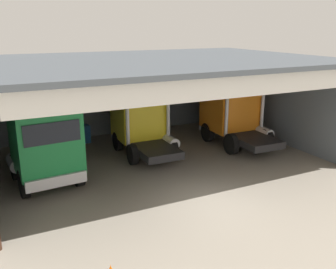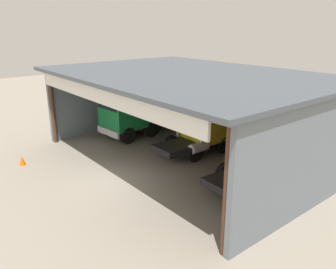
{
  "view_description": "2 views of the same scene",
  "coord_description": "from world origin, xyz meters",
  "px_view_note": "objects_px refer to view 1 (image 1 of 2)",
  "views": [
    {
      "loc": [
        -7.16,
        -10.81,
        6.47
      ],
      "look_at": [
        0.0,
        3.77,
        1.69
      ],
      "focal_mm": 39.59,
      "sensor_mm": 36.0,
      "label": 1
    },
    {
      "loc": [
        13.88,
        -7.49,
        7.53
      ],
      "look_at": [
        0.0,
        3.77,
        1.69
      ],
      "focal_mm": 36.07,
      "sensor_mm": 36.0,
      "label": 2
    }
  ],
  "objects_px": {
    "truck_orange_center_right_bay": "(233,110)",
    "oil_drum": "(73,137)",
    "truck_green_center_bay": "(44,142)",
    "tool_cart": "(82,134)",
    "truck_yellow_yard_outside": "(141,118)"
  },
  "relations": [
    {
      "from": "truck_orange_center_right_bay",
      "to": "oil_drum",
      "type": "xyz_separation_m",
      "value": [
        -8.27,
        3.56,
        -1.47
      ]
    },
    {
      "from": "truck_green_center_bay",
      "to": "tool_cart",
      "type": "height_order",
      "value": "truck_green_center_bay"
    },
    {
      "from": "truck_green_center_bay",
      "to": "truck_orange_center_right_bay",
      "type": "relative_size",
      "value": 0.86
    },
    {
      "from": "truck_orange_center_right_bay",
      "to": "truck_yellow_yard_outside",
      "type": "bearing_deg",
      "value": 173.43
    },
    {
      "from": "truck_orange_center_right_bay",
      "to": "oil_drum",
      "type": "distance_m",
      "value": 9.12
    },
    {
      "from": "tool_cart",
      "to": "truck_yellow_yard_outside",
      "type": "bearing_deg",
      "value": -50.21
    },
    {
      "from": "truck_green_center_bay",
      "to": "truck_orange_center_right_bay",
      "type": "xyz_separation_m",
      "value": [
        10.44,
        1.48,
        0.03
      ]
    },
    {
      "from": "truck_orange_center_right_bay",
      "to": "oil_drum",
      "type": "height_order",
      "value": "truck_orange_center_right_bay"
    },
    {
      "from": "truck_green_center_bay",
      "to": "oil_drum",
      "type": "height_order",
      "value": "truck_green_center_bay"
    },
    {
      "from": "truck_green_center_bay",
      "to": "truck_yellow_yard_outside",
      "type": "xyz_separation_m",
      "value": [
        5.19,
        2.31,
        -0.03
      ]
    },
    {
      "from": "truck_yellow_yard_outside",
      "to": "tool_cart",
      "type": "distance_m",
      "value": 4.11
    },
    {
      "from": "truck_green_center_bay",
      "to": "oil_drum",
      "type": "xyz_separation_m",
      "value": [
        2.17,
        5.05,
        -1.44
      ]
    },
    {
      "from": "truck_green_center_bay",
      "to": "oil_drum",
      "type": "relative_size",
      "value": 4.95
    },
    {
      "from": "truck_green_center_bay",
      "to": "tool_cart",
      "type": "distance_m",
      "value": 6.1
    },
    {
      "from": "truck_orange_center_right_bay",
      "to": "tool_cart",
      "type": "relative_size",
      "value": 5.23
    }
  ]
}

